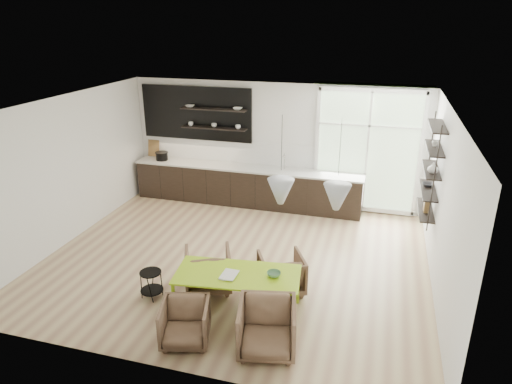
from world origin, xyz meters
The scene contains 11 objects.
room centered at (0.58, 1.10, 1.46)m, with size 7.02×6.01×2.91m.
kitchen_run centered at (-0.70, 2.69, 0.60)m, with size 5.54×0.69×2.75m.
right_shelving centered at (3.36, 1.17, 1.65)m, with size 0.26×1.22×1.90m.
dining_table centered at (0.55, -1.58, 0.64)m, with size 1.96×1.06×0.68m.
armchair_back_left centered at (-0.14, -1.07, 0.35)m, with size 0.74×0.77×0.70m, color brown.
armchair_back_right centered at (1.06, -0.81, 0.33)m, with size 0.70×0.72×0.66m, color brown.
armchair_front_left centered at (0.06, -2.43, 0.31)m, with size 0.66×0.67×0.61m, color brown.
armchair_front_right centered at (1.19, -2.29, 0.36)m, with size 0.77×0.79×0.72m, color brown.
wire_stool centered at (-0.92, -1.58, 0.30)m, with size 0.37×0.37×0.47m.
table_book centered at (0.34, -1.67, 0.70)m, with size 0.23×0.31×0.03m, color white.
table_bowl centered at (1.09, -1.50, 0.72)m, with size 0.21×0.21×0.06m, color #538459.
Camera 1 is at (2.44, -7.22, 4.29)m, focal length 32.00 mm.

